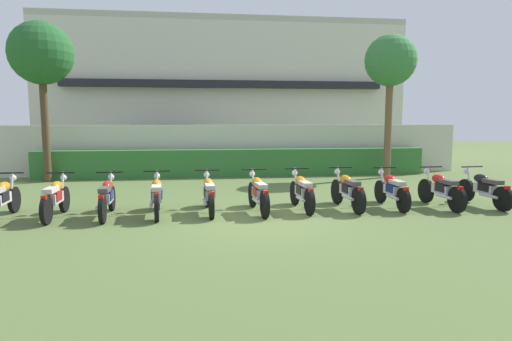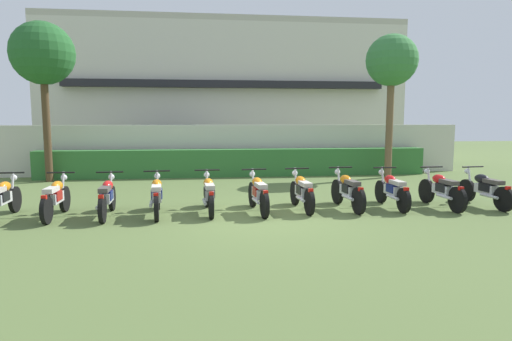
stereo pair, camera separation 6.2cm
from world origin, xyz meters
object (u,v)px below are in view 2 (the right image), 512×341
parked_car (167,146)px  motorcycle_in_row_1 (56,197)px  motorcycle_in_row_0 (3,198)px  tree_near_inspector (43,55)px  motorcycle_in_row_10 (485,189)px  motorcycle_in_row_9 (442,189)px  motorcycle_in_row_2 (107,197)px  motorcycle_in_row_4 (209,194)px  tree_far_side (392,63)px  motorcycle_in_row_8 (392,190)px  motorcycle_in_row_6 (302,191)px  motorcycle_in_row_3 (157,195)px  motorcycle_in_row_5 (258,193)px  motorcycle_in_row_7 (348,190)px

parked_car → motorcycle_in_row_1: (-1.60, -9.89, -0.49)m
motorcycle_in_row_0 → motorcycle_in_row_1: 1.10m
tree_near_inspector → parked_car: bearing=48.4°
motorcycle_in_row_0 → motorcycle_in_row_10: (11.15, -0.03, -0.00)m
motorcycle_in_row_9 → motorcycle_in_row_10: 1.13m
motorcycle_in_row_2 → motorcycle_in_row_4: motorcycle_in_row_2 is taller
tree_far_side → motorcycle_in_row_8: size_ratio=2.83×
tree_near_inspector → motorcycle_in_row_6: bearing=-36.5°
motorcycle_in_row_9 → motorcycle_in_row_4: bearing=85.2°
tree_near_inspector → motorcycle_in_row_3: tree_near_inspector is taller
motorcycle_in_row_0 → motorcycle_in_row_6: motorcycle_in_row_0 is taller
motorcycle_in_row_2 → motorcycle_in_row_4: (2.23, 0.14, -0.00)m
motorcycle_in_row_3 → motorcycle_in_row_5: 2.28m
motorcycle_in_row_1 → tree_near_inspector: bearing=19.2°
motorcycle_in_row_5 → motorcycle_in_row_7: (2.16, 0.10, 0.01)m
motorcycle_in_row_5 → motorcycle_in_row_1: bearing=85.0°
tree_near_inspector → motorcycle_in_row_10: size_ratio=2.88×
motorcycle_in_row_6 → motorcycle_in_row_8: bearing=-93.8°
motorcycle_in_row_2 → motorcycle_in_row_5: (3.36, 0.04, 0.01)m
motorcycle_in_row_6 → motorcycle_in_row_8: 2.23m
motorcycle_in_row_8 → motorcycle_in_row_1: bearing=90.1°
tree_near_inspector → motorcycle_in_row_1: bearing=-70.3°
motorcycle_in_row_1 → motorcycle_in_row_10: (10.05, 0.01, -0.00)m
motorcycle_in_row_4 → motorcycle_in_row_8: 4.41m
motorcycle_in_row_6 → motorcycle_in_row_10: size_ratio=0.98×
motorcycle_in_row_6 → motorcycle_in_row_7: 1.11m
motorcycle_in_row_9 → motorcycle_in_row_10: size_ratio=1.01×
tree_near_inspector → tree_far_side: 12.01m
motorcycle_in_row_0 → motorcycle_in_row_5: bearing=-92.4°
tree_near_inspector → motorcycle_in_row_7: tree_near_inspector is taller
parked_car → motorcycle_in_row_10: size_ratio=2.53×
parked_car → motorcycle_in_row_5: 10.27m
motorcycle_in_row_9 → motorcycle_in_row_5: bearing=86.2°
motorcycle_in_row_1 → motorcycle_in_row_2: bearing=-91.3°
motorcycle_in_row_5 → motorcycle_in_row_9: (4.47, -0.02, 0.00)m
motorcycle_in_row_0 → motorcycle_in_row_6: 6.61m
motorcycle_in_row_6 → motorcycle_in_row_10: motorcycle_in_row_6 is taller
motorcycle_in_row_3 → motorcycle_in_row_5: size_ratio=0.99×
motorcycle_in_row_0 → motorcycle_in_row_4: bearing=-91.1°
tree_far_side → motorcycle_in_row_2: 11.02m
motorcycle_in_row_8 → motorcycle_in_row_7: bearing=90.0°
motorcycle_in_row_9 → motorcycle_in_row_3: bearing=86.7°
motorcycle_in_row_7 → motorcycle_in_row_9: (2.31, -0.13, -0.00)m
motorcycle_in_row_4 → motorcycle_in_row_6: motorcycle_in_row_6 is taller
motorcycle_in_row_5 → motorcycle_in_row_0: bearing=84.5°
motorcycle_in_row_6 → motorcycle_in_row_9: 3.42m
parked_car → motorcycle_in_row_7: (5.01, -9.76, -0.48)m
motorcycle_in_row_0 → motorcycle_in_row_2: size_ratio=1.01×
motorcycle_in_row_0 → tree_near_inspector: bearing=7.3°
motorcycle_in_row_4 → motorcycle_in_row_7: 3.29m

